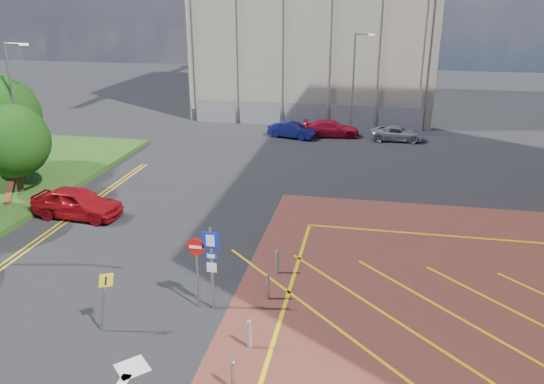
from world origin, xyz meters
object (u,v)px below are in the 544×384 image
(warning_sign, at_px, (104,295))
(sign_cluster, at_px, (206,260))
(car_red_left, at_px, (77,203))
(lamp_left_far, at_px, (16,107))
(lamp_back, at_px, (354,80))
(tree_c, at_px, (12,141))
(car_red_back, at_px, (331,129))
(car_blue_back, at_px, (292,130))
(car_silver_back, at_px, (397,133))

(warning_sign, bearing_deg, sign_cluster, 35.01)
(sign_cluster, bearing_deg, car_red_left, 142.77)
(lamp_left_far, height_order, lamp_back, lamp_left_far)
(lamp_back, xyz_separation_m, warning_sign, (-6.65, -29.02, -2.93))
(tree_c, distance_m, car_red_back, 23.44)
(tree_c, bearing_deg, lamp_left_far, 114.71)
(tree_c, height_order, car_blue_back, tree_c)
(sign_cluster, xyz_separation_m, car_red_left, (-9.06, 6.89, -1.17))
(warning_sign, height_order, car_red_back, warning_sign)
(car_blue_back, bearing_deg, car_red_back, -56.74)
(lamp_left_far, bearing_deg, car_blue_back, 45.03)
(sign_cluster, relative_size, car_blue_back, 0.85)
(warning_sign, relative_size, car_silver_back, 0.56)
(lamp_left_far, distance_m, car_red_left, 8.00)
(car_red_left, bearing_deg, lamp_back, -29.30)
(car_red_back, relative_size, car_silver_back, 1.09)
(car_blue_back, relative_size, car_silver_back, 0.93)
(lamp_left_far, distance_m, car_blue_back, 20.07)
(lamp_left_far, distance_m, sign_cluster, 18.58)
(sign_cluster, xyz_separation_m, warning_sign, (-2.87, -2.01, -0.52))
(car_red_left, xyz_separation_m, car_blue_back, (8.24, 18.03, -0.16))
(car_blue_back, distance_m, car_red_back, 3.21)
(lamp_back, xyz_separation_m, car_red_back, (-1.56, -1.09, -3.72))
(car_red_left, bearing_deg, warning_sign, -141.89)
(car_silver_back, bearing_deg, car_red_left, 138.02)
(lamp_back, xyz_separation_m, car_blue_back, (-4.61, -2.10, -3.74))
(car_red_left, height_order, car_silver_back, car_red_left)
(sign_cluster, distance_m, warning_sign, 3.54)
(lamp_back, bearing_deg, car_red_left, -122.55)
(lamp_back, distance_m, car_blue_back, 6.29)
(sign_cluster, bearing_deg, lamp_back, 82.03)
(car_red_left, relative_size, car_blue_back, 1.22)
(sign_cluster, xyz_separation_m, car_blue_back, (-0.82, 24.92, -1.33))
(sign_cluster, bearing_deg, tree_c, 146.84)
(car_red_left, bearing_deg, car_silver_back, -38.04)
(tree_c, xyz_separation_m, lamp_back, (17.58, 18.00, 1.17))
(tree_c, distance_m, car_red_left, 5.72)
(warning_sign, bearing_deg, car_blue_back, 85.66)
(car_blue_back, relative_size, car_red_back, 0.85)
(car_silver_back, bearing_deg, lamp_left_far, 122.74)
(lamp_back, bearing_deg, lamp_left_far, -139.14)
(car_red_back, height_order, car_silver_back, car_red_back)
(tree_c, relative_size, car_red_left, 1.06)
(warning_sign, distance_m, car_blue_back, 27.02)
(warning_sign, xyz_separation_m, car_red_left, (-6.20, 8.89, -0.64))
(tree_c, bearing_deg, sign_cluster, -33.16)
(sign_cluster, distance_m, car_red_left, 11.44)
(car_red_left, height_order, car_red_back, car_red_left)
(lamp_left_far, relative_size, warning_sign, 3.55)
(car_red_left, bearing_deg, car_red_back, -27.42)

